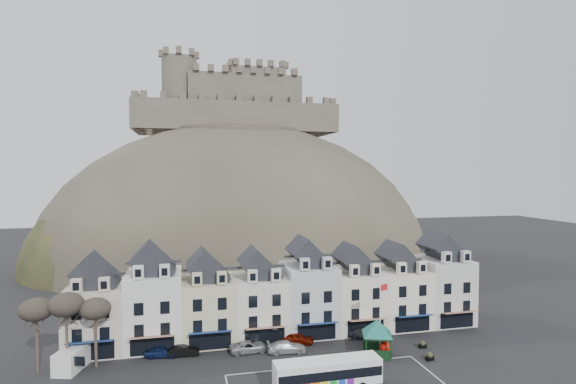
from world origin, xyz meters
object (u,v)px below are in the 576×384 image
object	(u,v)px
bus_shelter	(377,328)
flagpole	(381,314)
car_navy	(161,352)
car_black	(183,351)
bus	(328,373)
car_charcoal	(366,333)
car_silver	(249,347)
white_van	(74,358)
car_white	(286,347)
car_maroon	(297,338)
red_buoy	(385,348)

from	to	relation	value
bus_shelter	flagpole	bearing A→B (deg)	14.62
car_navy	car_black	world-z (taller)	car_navy
bus	car_charcoal	bearing A→B (deg)	52.10
car_silver	flagpole	bearing A→B (deg)	-111.81
white_van	car_white	size ratio (longest dim) A/B	1.20
car_silver	car_charcoal	world-z (taller)	car_charcoal
bus_shelter	car_navy	world-z (taller)	bus_shelter
flagpole	car_maroon	world-z (taller)	flagpole
car_black	car_navy	bearing A→B (deg)	85.04
white_van	car_white	world-z (taller)	white_van
car_navy	car_white	distance (m)	14.96
flagpole	car_white	distance (m)	12.11
car_silver	car_black	bearing A→B (deg)	80.39
car_silver	car_maroon	xyz separation A→B (m)	(6.40, 1.31, 0.06)
car_maroon	bus_shelter	bearing A→B (deg)	-103.19
bus	flagpole	world-z (taller)	flagpole
bus_shelter	car_black	bearing A→B (deg)	-174.23
car_white	car_navy	bearing A→B (deg)	85.66
car_black	bus_shelter	bearing A→B (deg)	-100.76
car_white	bus_shelter	bearing A→B (deg)	-103.77
car_navy	car_maroon	xyz separation A→B (m)	(16.80, 0.43, 0.08)
bus_shelter	car_maroon	xyz separation A→B (m)	(-8.41, 5.75, -2.65)
bus	bus_shelter	distance (m)	10.89
car_black	car_charcoal	world-z (taller)	car_charcoal
white_van	car_black	xyz separation A→B (m)	(11.97, 0.60, -0.57)
flagpole	car_white	xyz separation A→B (m)	(-10.82, 3.28, -4.34)
car_black	car_silver	xyz separation A→B (m)	(7.81, -0.57, 0.04)
car_white	car_maroon	bearing A→B (deg)	-34.86
car_charcoal	car_black	bearing A→B (deg)	113.31
bus	car_black	xyz separation A→B (m)	(-14.21, 11.72, -1.09)
bus_shelter	flagpole	distance (m)	1.71
red_buoy	flagpole	size ratio (longest dim) A/B	0.20
car_black	car_silver	world-z (taller)	car_silver
bus_shelter	car_navy	bearing A→B (deg)	-173.64
car_charcoal	car_silver	bearing A→B (deg)	115.81
car_navy	car_black	xyz separation A→B (m)	(2.59, -0.30, -0.02)
bus_shelter	car_charcoal	distance (m)	6.02
flagpole	car_charcoal	xyz separation A→B (m)	(0.36, 5.38, -4.30)
car_navy	car_black	size ratio (longest dim) A/B	1.00
white_van	car_silver	world-z (taller)	white_van
bus	red_buoy	world-z (taller)	bus
car_black	car_charcoal	distance (m)	23.41
white_van	car_black	bearing A→B (deg)	19.08
car_navy	flagpole	bearing A→B (deg)	-93.39
bus_shelter	white_van	world-z (taller)	bus_shelter
white_van	bus_shelter	bearing A→B (deg)	8.94
flagpole	car_charcoal	world-z (taller)	flagpole
bus	car_charcoal	xyz separation A→B (m)	(9.20, 12.06, -0.99)
car_silver	white_van	bearing A→B (deg)	84.64
bus	car_white	size ratio (longest dim) A/B	2.34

